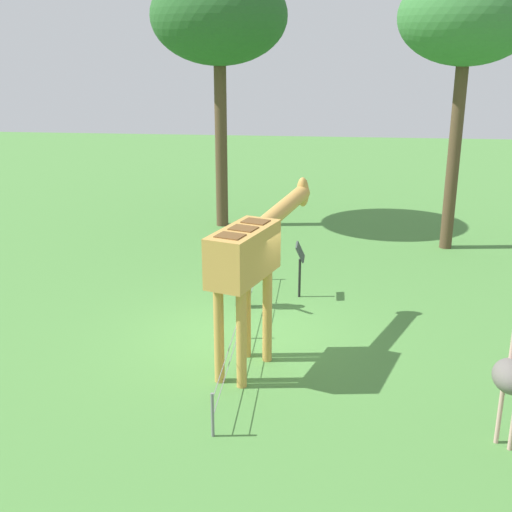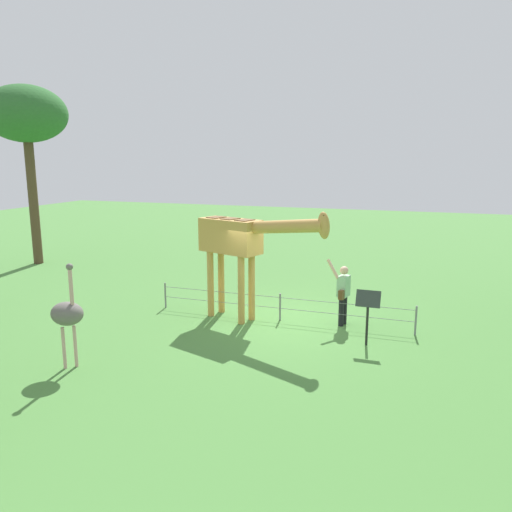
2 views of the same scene
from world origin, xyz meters
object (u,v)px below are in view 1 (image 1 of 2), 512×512
object	(u,v)px
info_sign	(300,259)
tree_northeast	(219,18)
tree_east	(467,19)
ostrich	(512,376)
visitor	(243,270)
giraffe	(252,255)

from	to	relation	value
info_sign	tree_northeast	bearing A→B (deg)	24.70
tree_east	ostrich	bearing A→B (deg)	175.42
info_sign	visitor	bearing A→B (deg)	121.93
ostrich	tree_northeast	bearing A→B (deg)	27.42
tree_east	tree_northeast	distance (m)	7.17
visitor	ostrich	xyz separation A→B (m)	(-4.93, -4.58, 0.27)
tree_northeast	tree_east	bearing A→B (deg)	-104.06
giraffe	tree_northeast	distance (m)	10.71
giraffe	tree_northeast	size ratio (longest dim) A/B	0.48
giraffe	info_sign	bearing A→B (deg)	-12.23
visitor	tree_east	size ratio (longest dim) A/B	0.23
tree_east	info_sign	world-z (taller)	tree_east
visitor	info_sign	distance (m)	1.48
giraffe	ostrich	bearing A→B (deg)	-119.00
tree_east	visitor	bearing A→B (deg)	133.79
ostrich	tree_northeast	distance (m)	14.35
giraffe	info_sign	xyz separation A→B (m)	(3.46, -0.75, -1.21)
visitor	info_sign	world-z (taller)	visitor
info_sign	tree_east	bearing A→B (deg)	-43.32
ostrich	info_sign	xyz separation A→B (m)	(5.72, 3.33, -0.23)
visitor	info_sign	xyz separation A→B (m)	(0.78, -1.25, 0.05)
info_sign	ostrich	bearing A→B (deg)	-149.80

